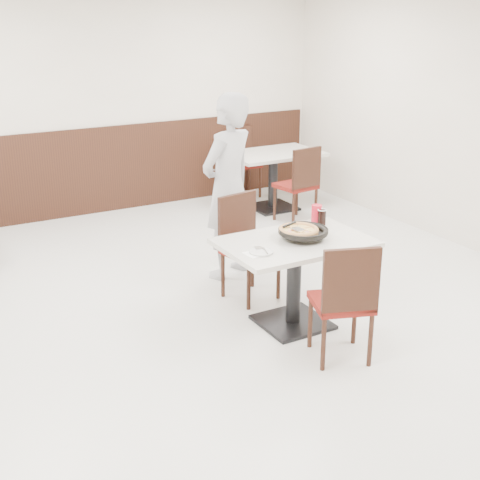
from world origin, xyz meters
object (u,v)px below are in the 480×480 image
main_table (294,283)px  bg_table_right (273,181)px  chair_near (341,300)px  pizza (298,232)px  bg_chair_right_near (296,184)px  chair_far (251,249)px  side_plate (261,252)px  pizza_pan (303,234)px  red_cup (317,214)px  diner_person (228,187)px  bg_chair_right_far (243,162)px  cola_glass (322,218)px

main_table → bg_table_right: size_ratio=1.00×
chair_near → pizza: size_ratio=2.94×
bg_table_right → bg_chair_right_near: size_ratio=1.26×
chair_far → side_plate: bearing=54.3°
chair_near → pizza_pan: bearing=103.0°
pizza_pan → red_cup: size_ratio=2.27×
red_cup → diner_person: bearing=111.5°
bg_table_right → bg_chair_right_far: bg_chair_right_far is taller
chair_near → side_plate: size_ratio=5.12×
diner_person → side_plate: bearing=49.0°
chair_near → chair_far: same height
pizza_pan → red_cup: bearing=41.0°
cola_glass → red_cup: size_ratio=0.81×
chair_near → red_cup: bearing=85.3°
chair_near → red_cup: chair_near is taller
pizza → bg_chair_right_far: 3.99m
chair_far → pizza_pan: chair_far is taller
chair_near → chair_far: 1.27m
main_table → bg_chair_right_near: 2.84m
main_table → side_plate: side_plate is taller
bg_table_right → cola_glass: bearing=-114.0°
bg_chair_right_near → pizza_pan: bearing=-129.5°
pizza → bg_chair_right_near: (1.55, 2.33, -0.34)m
pizza_pan → bg_table_right: 3.37m
side_plate → main_table: bearing=16.2°
pizza_pan → bg_chair_right_far: size_ratio=0.38×
cola_glass → pizza_pan: bearing=-146.9°
chair_far → chair_near: bearing=81.1°
pizza → chair_far: bearing=97.7°
pizza → red_cup: 0.47m
side_plate → bg_chair_right_near: bearing=51.2°
chair_far → pizza: chair_far is taller
bg_table_right → red_cup: bearing=-114.7°
pizza_pan → pizza: (-0.03, 0.02, 0.02)m
cola_glass → diner_person: 1.08m
diner_person → bg_chair_right_far: (1.55, 2.44, -0.42)m
chair_near → main_table: bearing=109.9°
cola_glass → bg_table_right: cola_glass is taller
main_table → chair_near: bearing=-89.7°
chair_near → diner_person: (0.05, 1.86, 0.42)m
chair_near → bg_chair_right_near: same height
chair_far → bg_chair_right_far: bearing=-129.3°
pizza_pan → pizza: 0.04m
main_table → red_cup: 0.69m
chair_near → bg_table_right: chair_near is taller
chair_near → side_plate: 0.71m
chair_far → diner_person: bearing=-109.6°
bg_chair_right_far → red_cup: bearing=75.8°
chair_near → bg_chair_right_far: bearing=89.2°
cola_glass → bg_chair_right_far: (1.17, 3.45, -0.34)m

